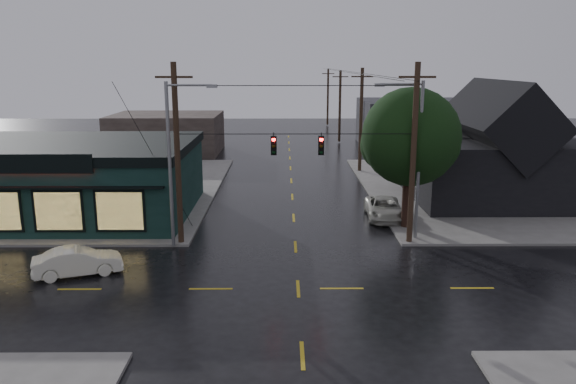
{
  "coord_description": "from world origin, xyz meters",
  "views": [
    {
      "loc": [
        -0.64,
        -24.02,
        10.11
      ],
      "look_at": [
        -0.43,
        4.57,
        3.49
      ],
      "focal_mm": 35.0,
      "sensor_mm": 36.0,
      "label": 1
    }
  ],
  "objects_px": {
    "utility_pole_nw": "(181,244)",
    "suv_silver": "(384,208)",
    "sedan_cream": "(78,262)",
    "utility_pole_ne": "(409,244)",
    "corner_tree": "(411,137)"
  },
  "relations": [
    {
      "from": "corner_tree",
      "to": "utility_pole_nw",
      "type": "xyz_separation_m",
      "value": [
        -13.5,
        -3.05,
        -5.71
      ]
    },
    {
      "from": "suv_silver",
      "to": "corner_tree",
      "type": "bearing_deg",
      "value": -63.66
    },
    {
      "from": "corner_tree",
      "to": "utility_pole_nw",
      "type": "distance_m",
      "value": 14.97
    },
    {
      "from": "utility_pole_ne",
      "to": "suv_silver",
      "type": "xyz_separation_m",
      "value": [
        -0.5,
        5.31,
        0.69
      ]
    },
    {
      "from": "utility_pole_nw",
      "to": "sedan_cream",
      "type": "bearing_deg",
      "value": -131.45
    },
    {
      "from": "utility_pole_ne",
      "to": "sedan_cream",
      "type": "height_order",
      "value": "utility_pole_ne"
    },
    {
      "from": "sedan_cream",
      "to": "utility_pole_nw",
      "type": "bearing_deg",
      "value": -62.08
    },
    {
      "from": "corner_tree",
      "to": "sedan_cream",
      "type": "relative_size",
      "value": 2.07
    },
    {
      "from": "corner_tree",
      "to": "suv_silver",
      "type": "bearing_deg",
      "value": 113.85
    },
    {
      "from": "corner_tree",
      "to": "suv_silver",
      "type": "height_order",
      "value": "corner_tree"
    },
    {
      "from": "sedan_cream",
      "to": "suv_silver",
      "type": "xyz_separation_m",
      "value": [
        16.66,
        10.02,
        0.01
      ]
    },
    {
      "from": "utility_pole_ne",
      "to": "suv_silver",
      "type": "bearing_deg",
      "value": 95.38
    },
    {
      "from": "utility_pole_nw",
      "to": "corner_tree",
      "type": "bearing_deg",
      "value": 12.71
    },
    {
      "from": "utility_pole_ne",
      "to": "corner_tree",
      "type": "bearing_deg",
      "value": 80.68
    },
    {
      "from": "utility_pole_nw",
      "to": "suv_silver",
      "type": "xyz_separation_m",
      "value": [
        12.5,
        5.31,
        0.69
      ]
    }
  ]
}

